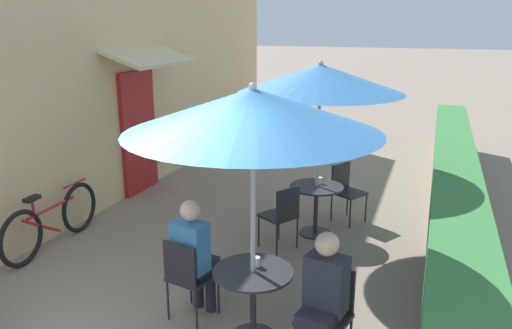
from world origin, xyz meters
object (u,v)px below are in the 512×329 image
at_px(seated_patron_near_left, 194,253).
at_px(seated_patron_near_right, 323,297).
at_px(patio_table_mid, 316,200).
at_px(bicycle_leaning, 52,221).
at_px(patio_umbrella_mid, 320,79).
at_px(coffee_cup_mid, 320,180).
at_px(cafe_chair_near_left, 188,273).
at_px(cafe_chair_mid_right, 346,187).
at_px(patio_umbrella_near, 253,111).
at_px(coffee_cup_near, 257,262).
at_px(cafe_chair_mid_left, 282,213).
at_px(patio_table_near, 253,291).
at_px(cafe_chair_near_right, 328,308).

height_order(seated_patron_near_left, seated_patron_near_right, same).
relative_size(patio_table_mid, bicycle_leaning, 0.41).
distance_m(seated_patron_near_left, patio_umbrella_mid, 2.91).
height_order(patio_table_mid, bicycle_leaning, bicycle_leaning).
xyz_separation_m(patio_table_mid, coffee_cup_mid, (0.02, 0.12, 0.25)).
bearing_deg(bicycle_leaning, cafe_chair_near_left, -22.10).
bearing_deg(cafe_chair_mid_right, seated_patron_near_left, 13.15).
height_order(patio_umbrella_near, coffee_cup_mid, patio_umbrella_near).
distance_m(coffee_cup_near, cafe_chair_mid_left, 1.89).
bearing_deg(coffee_cup_near, seated_patron_near_right, -21.91).
relative_size(patio_table_near, cafe_chair_near_right, 0.85).
distance_m(cafe_chair_mid_left, bicycle_leaning, 3.02).
bearing_deg(patio_umbrella_near, cafe_chair_mid_right, 85.18).
distance_m(patio_table_near, coffee_cup_near, 0.27).
bearing_deg(cafe_chair_mid_right, patio_table_near, 25.77).
bearing_deg(seated_patron_near_right, cafe_chair_near_right, -90.00).
xyz_separation_m(cafe_chair_near_left, seated_patron_near_right, (1.40, -0.25, 0.17)).
xyz_separation_m(cafe_chair_mid_left, cafe_chair_mid_right, (0.59, 1.30, 0.00)).
bearing_deg(coffee_cup_mid, seated_patron_near_right, -76.52).
xyz_separation_m(patio_umbrella_near, coffee_cup_near, (-0.00, 0.10, -1.42)).
height_order(patio_umbrella_near, seated_patron_near_right, patio_umbrella_near).
bearing_deg(cafe_chair_mid_left, patio_umbrella_mid, 6.14).
distance_m(cafe_chair_near_left, coffee_cup_mid, 2.74).
bearing_deg(cafe_chair_near_left, coffee_cup_mid, 86.90).
relative_size(cafe_chair_near_right, coffee_cup_near, 9.67).
relative_size(patio_table_near, patio_umbrella_mid, 0.31).
height_order(seated_patron_near_left, cafe_chair_near_right, seated_patron_near_left).
relative_size(seated_patron_near_left, cafe_chair_mid_left, 1.44).
height_order(cafe_chair_near_left, cafe_chair_near_right, same).
bearing_deg(bicycle_leaning, patio_table_near, -19.03).
distance_m(cafe_chair_mid_left, cafe_chair_mid_right, 1.43).
xyz_separation_m(patio_umbrella_mid, bicycle_leaning, (-3.16, -1.61, -1.80)).
bearing_deg(seated_patron_near_left, cafe_chair_mid_right, 84.45).
bearing_deg(patio_umbrella_mid, cafe_chair_mid_left, -114.44).
xyz_separation_m(cafe_chair_mid_right, bicycle_leaning, (-3.45, -2.26, -0.14)).
bearing_deg(coffee_cup_mid, patio_umbrella_near, -89.90).
distance_m(seated_patron_near_right, coffee_cup_near, 0.75).
height_order(seated_patron_near_right, patio_table_mid, seated_patron_near_right).
xyz_separation_m(coffee_cup_near, coffee_cup_mid, (-0.00, 2.61, 0.00)).
bearing_deg(patio_umbrella_mid, bicycle_leaning, -152.96).
xyz_separation_m(cafe_chair_mid_left, coffee_cup_mid, (0.31, 0.77, 0.24)).
height_order(cafe_chair_mid_right, bicycle_leaning, cafe_chair_mid_right).
relative_size(cafe_chair_mid_left, cafe_chair_mid_right, 1.00).
relative_size(patio_umbrella_near, seated_patron_near_right, 1.93).
bearing_deg(cafe_chair_near_right, cafe_chair_mid_left, -51.03).
xyz_separation_m(cafe_chair_near_left, cafe_chair_mid_left, (0.39, 1.87, 0.00)).
xyz_separation_m(seated_patron_near_right, coffee_cup_mid, (-0.69, 2.89, 0.07)).
distance_m(seated_patron_near_left, coffee_cup_near, 0.69).
bearing_deg(cafe_chair_mid_left, coffee_cup_mid, 8.45).
height_order(seated_patron_near_left, patio_umbrella_mid, patio_umbrella_mid).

